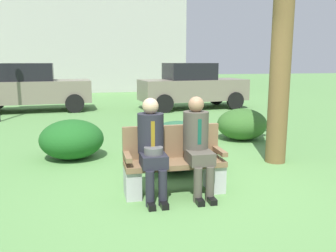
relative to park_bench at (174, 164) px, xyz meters
The scene contains 9 objects.
ground_plane 0.46m from the park_bench, 21.73° to the left, with size 80.00×80.00×0.00m, color #5B8E4B.
park_bench is the anchor object (origin of this frame).
seated_man_left 0.47m from the park_bench, 158.61° to the right, with size 0.34×0.72×1.30m.
seated_man_right 0.46m from the park_bench, 21.85° to the right, with size 0.34×0.72×1.30m.
shrub_near_bench 2.47m from the park_bench, 124.94° to the left, with size 1.15×1.05×0.72m, color #1C591E.
shrub_mid_lawn 1.02m from the park_bench, 72.10° to the left, with size 1.28×1.17×0.80m, color #235235.
shrub_far_lawn 3.61m from the park_bench, 51.07° to the left, with size 1.13×1.03×0.70m, color #346327.
parked_car_near 9.17m from the park_bench, 109.20° to the left, with size 3.99×1.91×1.68m.
parked_car_far 8.59m from the park_bench, 71.82° to the left, with size 4.04×2.03×1.68m.
Camera 1 is at (-1.30, -4.51, 1.76)m, focal length 37.54 mm.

